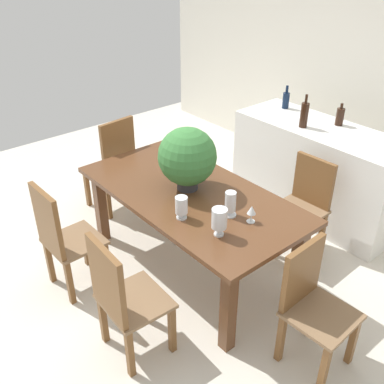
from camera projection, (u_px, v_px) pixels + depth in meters
ground_plane at (184, 269)px, 3.97m from camera, size 7.04×7.04×0.00m
back_wall at (371, 73)px, 4.76m from camera, size 6.40×0.10×2.60m
dining_table at (190, 203)px, 3.68m from camera, size 1.96×1.00×0.77m
chair_foot_end at (311, 301)px, 2.94m from camera, size 0.43×0.43×0.90m
chair_near_right at (121, 296)px, 2.93m from camera, size 0.46×0.43×0.97m
chair_near_left at (62, 236)px, 3.51m from camera, size 0.43×0.42×0.97m
chair_head_end at (114, 163)px, 4.55m from camera, size 0.49×0.46×1.04m
chair_far_right at (303, 202)px, 4.01m from camera, size 0.44×0.49×0.90m
flower_centerpiece at (187, 157)px, 3.54m from camera, size 0.47×0.47×0.53m
crystal_vase_left at (181, 206)px, 3.25m from camera, size 0.09×0.09×0.18m
crystal_vase_center_near at (219, 219)px, 3.05m from camera, size 0.11×0.11×0.21m
crystal_vase_right at (230, 203)px, 3.27m from camera, size 0.10×0.10×0.20m
wine_glass at (252, 211)px, 3.21m from camera, size 0.07×0.07×0.13m
kitchen_counter at (317, 171)px, 4.58m from camera, size 1.78×0.67×0.95m
wine_bottle_green at (286, 100)px, 4.77m from camera, size 0.07×0.07×0.25m
wine_bottle_tall at (340, 116)px, 4.35m from camera, size 0.08×0.08×0.22m
wine_bottle_clear at (304, 115)px, 4.29m from camera, size 0.08×0.08×0.32m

